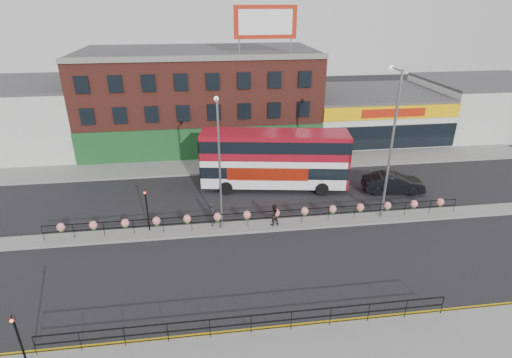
{
  "coord_description": "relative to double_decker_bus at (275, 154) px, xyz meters",
  "views": [
    {
      "loc": [
        -3.73,
        -24.8,
        15.19
      ],
      "look_at": [
        0.0,
        3.0,
        2.5
      ],
      "focal_mm": 28.0,
      "sensor_mm": 36.0,
      "label": 1
    }
  ],
  "objects": [
    {
      "name": "supermarket",
      "position": [
        13.91,
        13.41,
        -0.46
      ],
      "size": [
        15.0,
        12.25,
        5.3
      ],
      "color": "silver",
      "rests_on": "ground"
    },
    {
      "name": "billboard",
      "position": [
        0.41,
        8.5,
        10.07
      ],
      "size": [
        6.0,
        0.29,
        4.4
      ],
      "color": "#A01C09",
      "rests_on": "brick_building"
    },
    {
      "name": "yellow_line_inner",
      "position": [
        -2.09,
        -16.19,
        -3.1
      ],
      "size": [
        60.0,
        0.1,
        0.01
      ],
      "primitive_type": "cube",
      "color": "gold",
      "rests_on": "ground"
    },
    {
      "name": "double_decker_bus",
      "position": [
        0.0,
        0.0,
        0.0
      ],
      "size": [
        12.81,
        4.88,
        5.06
      ],
      "color": "white",
      "rests_on": "ground"
    },
    {
      "name": "yellow_line_outer",
      "position": [
        -2.09,
        -16.37,
        -3.1
      ],
      "size": [
        60.0,
        0.1,
        0.01
      ],
      "primitive_type": "cube",
      "color": "gold",
      "rests_on": "ground"
    },
    {
      "name": "car",
      "position": [
        9.96,
        -2.19,
        -2.27
      ],
      "size": [
        3.12,
        5.56,
        1.68
      ],
      "primitive_type": "imported",
      "rotation": [
        0.0,
        0.0,
        1.44
      ],
      "color": "black",
      "rests_on": "ground"
    },
    {
      "name": "traffic_light_median",
      "position": [
        -10.09,
        -6.09,
        -0.64
      ],
      "size": [
        0.15,
        0.28,
        3.65
      ],
      "color": "black",
      "rests_on": "median"
    },
    {
      "name": "warehouse_east",
      "position": [
        28.66,
        13.51,
        0.04
      ],
      "size": [
        14.5,
        12.0,
        6.3
      ],
      "color": "#B9BAB4",
      "rests_on": "ground"
    },
    {
      "name": "traffic_light_south",
      "position": [
        -14.09,
        -17.49,
        -0.64
      ],
      "size": [
        0.15,
        0.28,
        3.65
      ],
      "color": "black",
      "rests_on": "south_pavement"
    },
    {
      "name": "pedestrian_a",
      "position": [
        -5.57,
        -5.94,
        -2.07
      ],
      "size": [
        0.88,
        0.77,
        1.78
      ],
      "primitive_type": "imported",
      "rotation": [
        0.0,
        0.0,
        1.29
      ],
      "color": "black",
      "rests_on": "median"
    },
    {
      "name": "lamp_column_east",
      "position": [
        7.13,
        -6.06,
        3.5
      ],
      "size": [
        0.39,
        1.91,
        10.9
      ],
      "color": "slate",
      "rests_on": "median"
    },
    {
      "name": "south_railing",
      "position": [
        -4.09,
        -16.59,
        -2.15
      ],
      "size": [
        20.04,
        0.05,
        1.12
      ],
      "color": "black",
      "rests_on": "south_pavement"
    },
    {
      "name": "ground",
      "position": [
        -2.09,
        -6.49,
        -3.11
      ],
      "size": [
        120.0,
        120.0,
        0.0
      ],
      "primitive_type": "plane",
      "color": "black",
      "rests_on": "ground"
    },
    {
      "name": "median_railing",
      "position": [
        -2.09,
        -6.49,
        -2.06
      ],
      "size": [
        30.04,
        0.56,
        1.23
      ],
      "color": "black",
      "rests_on": "median"
    },
    {
      "name": "pedestrian_b",
      "position": [
        -1.21,
        -6.52,
        -2.14
      ],
      "size": [
        0.95,
        0.82,
        1.64
      ],
      "primitive_type": "imported",
      "rotation": [
        0.0,
        0.0,
        3.27
      ],
      "color": "black",
      "rests_on": "median"
    },
    {
      "name": "brick_building",
      "position": [
        -6.09,
        13.47,
        2.02
      ],
      "size": [
        25.0,
        12.21,
        10.3
      ],
      "color": "brown",
      "rests_on": "ground"
    },
    {
      "name": "north_pavement",
      "position": [
        -2.09,
        5.51,
        -3.03
      ],
      "size": [
        60.0,
        4.0,
        0.15
      ],
      "primitive_type": "cube",
      "color": "slate",
      "rests_on": "ground"
    },
    {
      "name": "warehouse_west",
      "position": [
        -26.34,
        13.51,
        0.54
      ],
      "size": [
        15.5,
        12.0,
        7.3
      ],
      "color": "#B9BAB4",
      "rests_on": "ground"
    },
    {
      "name": "lamp_column_west",
      "position": [
        -4.95,
        -6.13,
        2.49
      ],
      "size": [
        0.33,
        1.61,
        9.19
      ],
      "color": "slate",
      "rests_on": "median"
    },
    {
      "name": "median",
      "position": [
        -2.09,
        -6.49,
        -3.03
      ],
      "size": [
        60.0,
        1.6,
        0.15
      ],
      "primitive_type": "cube",
      "color": "slate",
      "rests_on": "ground"
    }
  ]
}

